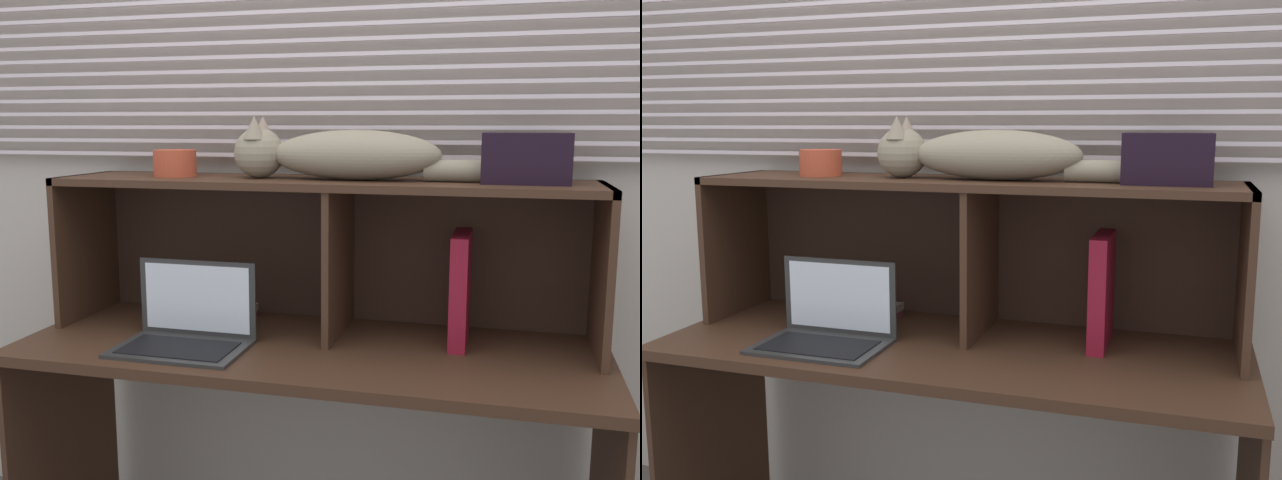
{
  "view_description": "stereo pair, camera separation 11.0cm",
  "coord_description": "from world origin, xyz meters",
  "views": [
    {
      "loc": [
        0.52,
        -1.63,
        1.37
      ],
      "look_at": [
        0.0,
        0.32,
        1.03
      ],
      "focal_mm": 39.44,
      "sensor_mm": 36.0,
      "label": 1
    },
    {
      "loc": [
        0.63,
        -1.6,
        1.37
      ],
      "look_at": [
        0.0,
        0.32,
        1.03
      ],
      "focal_mm": 39.44,
      "sensor_mm": 36.0,
      "label": 2
    }
  ],
  "objects": [
    {
      "name": "back_panel_with_blinds",
      "position": [
        0.0,
        0.55,
        1.26
      ],
      "size": [
        4.4,
        0.08,
        2.5
      ],
      "color": "#BEB5A8",
      "rests_on": "ground"
    },
    {
      "name": "desk",
      "position": [
        0.0,
        0.2,
        0.62
      ],
      "size": [
        1.63,
        0.62,
        0.75
      ],
      "color": "#3E2719",
      "rests_on": "ground"
    },
    {
      "name": "hutch_shelf_unit",
      "position": [
        0.01,
        0.36,
        1.08
      ],
      "size": [
        1.57,
        0.35,
        0.46
      ],
      "color": "#3E2719",
      "rests_on": "desk"
    },
    {
      "name": "cat",
      "position": [
        0.06,
        0.32,
        1.28
      ],
      "size": [
        0.87,
        0.18,
        0.18
      ],
      "color": "gray",
      "rests_on": "hutch_shelf_unit"
    },
    {
      "name": "laptop",
      "position": [
        -0.32,
        0.1,
        0.8
      ],
      "size": [
        0.35,
        0.24,
        0.23
      ],
      "color": "#2E2E2E",
      "rests_on": "desk"
    },
    {
      "name": "binder_upright",
      "position": [
        0.41,
        0.32,
        0.91
      ],
      "size": [
        0.05,
        0.23,
        0.31
      ],
      "primitive_type": "cube",
      "color": "maroon",
      "rests_on": "desk"
    },
    {
      "name": "book_stack",
      "position": [
        -0.31,
        0.32,
        0.77
      ],
      "size": [
        0.15,
        0.24,
        0.04
      ],
      "color": "brown",
      "rests_on": "desk"
    },
    {
      "name": "small_basket",
      "position": [
        -0.46,
        0.32,
        1.25
      ],
      "size": [
        0.13,
        0.13,
        0.08
      ],
      "primitive_type": "cylinder",
      "color": "#BA482D",
      "rests_on": "hutch_shelf_unit"
    },
    {
      "name": "storage_box",
      "position": [
        0.57,
        0.32,
        1.28
      ],
      "size": [
        0.23,
        0.15,
        0.13
      ],
      "primitive_type": "cube",
      "color": "black",
      "rests_on": "hutch_shelf_unit"
    }
  ]
}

